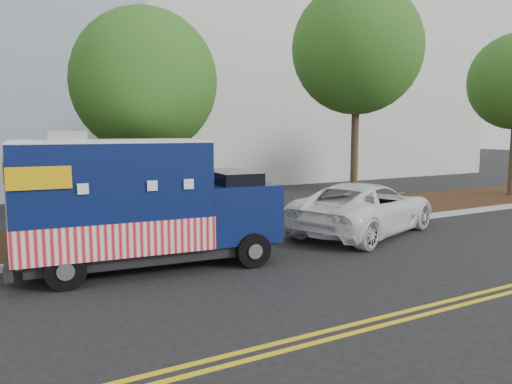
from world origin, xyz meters
TOP-DOWN VIEW (x-y plane):
  - ground at (0.00, 0.00)m, footprint 120.00×120.00m
  - curb at (0.00, 1.40)m, footprint 120.00×0.18m
  - mulch_strip at (0.00, 3.50)m, footprint 120.00×4.00m
  - centerline_near at (0.00, -4.45)m, footprint 120.00×0.10m
  - centerline_far at (0.00, -4.70)m, footprint 120.00×0.10m
  - tree_b at (-0.82, 3.49)m, footprint 3.99×3.99m
  - tree_c at (6.49, 3.28)m, footprint 4.41×4.41m
  - sign_post at (-3.63, 1.66)m, footprint 0.06×0.06m
  - food_truck at (-2.07, 0.27)m, footprint 5.79×2.64m
  - white_car at (4.68, 0.67)m, footprint 5.79×4.13m

SIDE VIEW (x-z plane):
  - ground at x=0.00m, z-range 0.00..0.00m
  - centerline_near at x=0.00m, z-range 0.00..0.01m
  - centerline_far at x=0.00m, z-range 0.00..0.01m
  - curb at x=0.00m, z-range 0.00..0.15m
  - mulch_strip at x=0.00m, z-range 0.00..0.15m
  - white_car at x=4.68m, z-range 0.00..1.46m
  - sign_post at x=-3.63m, z-range 0.00..2.40m
  - food_truck at x=-2.07m, z-range -0.14..2.82m
  - tree_b at x=-0.82m, z-range 1.13..7.39m
  - tree_c at x=6.49m, z-range 1.72..9.60m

